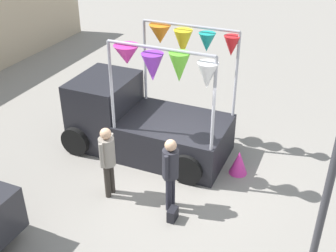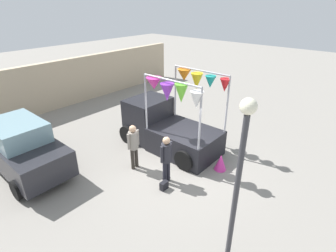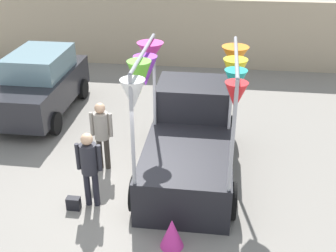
% 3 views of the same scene
% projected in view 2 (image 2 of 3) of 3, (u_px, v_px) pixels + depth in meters
% --- Properties ---
extents(ground_plane, '(60.00, 60.00, 0.00)m').
position_uv_depth(ground_plane, '(176.00, 166.00, 9.68)').
color(ground_plane, gray).
extents(vendor_truck, '(2.47, 4.06, 3.18)m').
position_uv_depth(vendor_truck, '(166.00, 124.00, 10.74)').
color(vendor_truck, black).
rests_on(vendor_truck, ground).
extents(parked_car, '(1.88, 4.00, 1.88)m').
position_uv_depth(parked_car, '(22.00, 147.00, 9.03)').
color(parked_car, '#26262B').
rests_on(parked_car, ground).
extents(person_customer, '(0.53, 0.34, 1.70)m').
position_uv_depth(person_customer, '(166.00, 156.00, 8.41)').
color(person_customer, black).
rests_on(person_customer, ground).
extents(person_vendor, '(0.53, 0.34, 1.70)m').
position_uv_depth(person_vendor, '(133.00, 143.00, 9.15)').
color(person_vendor, '#2D2823').
rests_on(person_vendor, ground).
extents(handbag, '(0.28, 0.16, 0.28)m').
position_uv_depth(handbag, '(164.00, 185.00, 8.44)').
color(handbag, black).
rests_on(handbag, ground).
extents(street_lamp, '(0.32, 0.32, 3.99)m').
position_uv_depth(street_lamp, '(240.00, 164.00, 5.19)').
color(street_lamp, '#333338').
rests_on(street_lamp, ground).
extents(brick_boundary_wall, '(18.00, 0.36, 2.60)m').
position_uv_depth(brick_boundary_wall, '(52.00, 86.00, 14.25)').
color(brick_boundary_wall, tan).
rests_on(brick_boundary_wall, ground).
extents(folded_kite_bundle_magenta, '(0.62, 0.62, 0.60)m').
position_uv_depth(folded_kite_bundle_magenta, '(221.00, 162.00, 9.36)').
color(folded_kite_bundle_magenta, '#D83399').
rests_on(folded_kite_bundle_magenta, ground).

